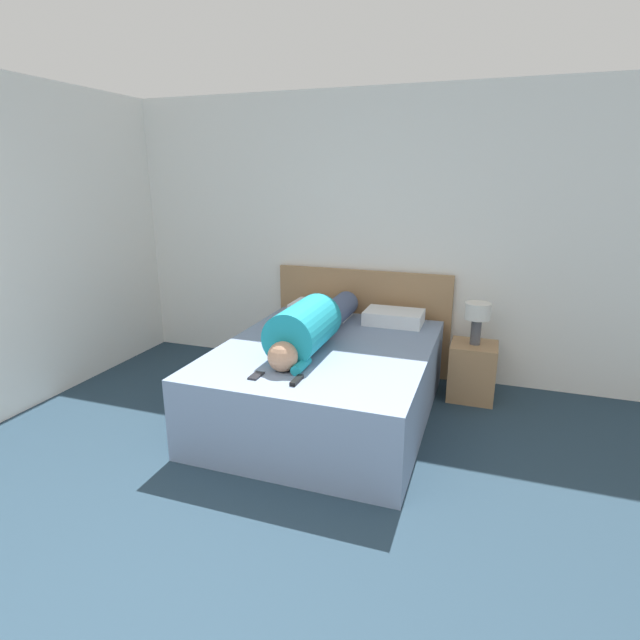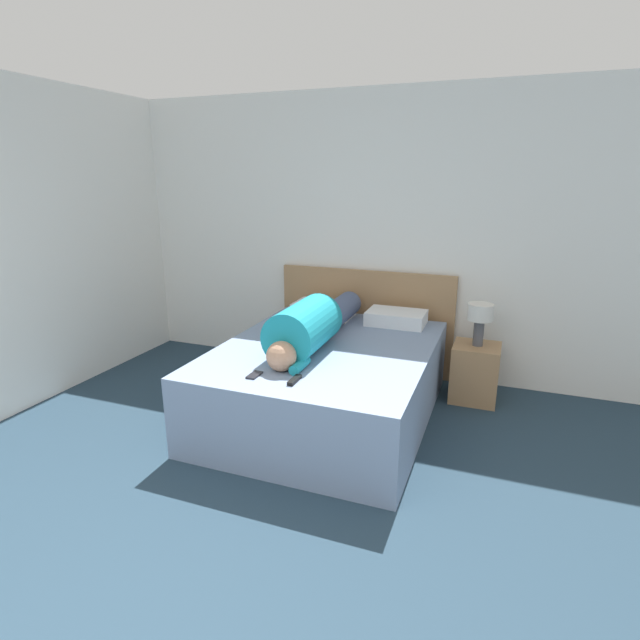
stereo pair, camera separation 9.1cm
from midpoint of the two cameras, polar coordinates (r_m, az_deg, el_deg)
wall_back at (r=4.76m, az=6.59°, el=9.41°), size 5.99×0.06×2.60m
bed at (r=3.96m, az=1.43°, el=-7.02°), size 1.57×1.97×0.59m
headboard at (r=4.86m, az=5.67°, el=-0.10°), size 1.69×0.04×0.99m
nightstand at (r=4.47m, az=17.83°, el=-5.74°), size 0.38×0.37×0.49m
table_lamp at (r=4.32m, az=18.40°, el=0.40°), size 0.21×0.21×0.36m
person_lying at (r=3.83m, az=-0.18°, el=-0.59°), size 0.38×1.62×0.38m
pillow_near_headboard at (r=4.63m, az=0.95°, el=1.18°), size 0.53×0.34×0.13m
pillow_second at (r=4.45m, az=9.29°, el=0.26°), size 0.50×0.34×0.12m
tv_remote at (r=3.20m, az=-2.12°, el=-6.88°), size 0.04×0.15×0.02m
cell_phone at (r=3.32m, az=-6.72°, el=-6.26°), size 0.06×0.13×0.01m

